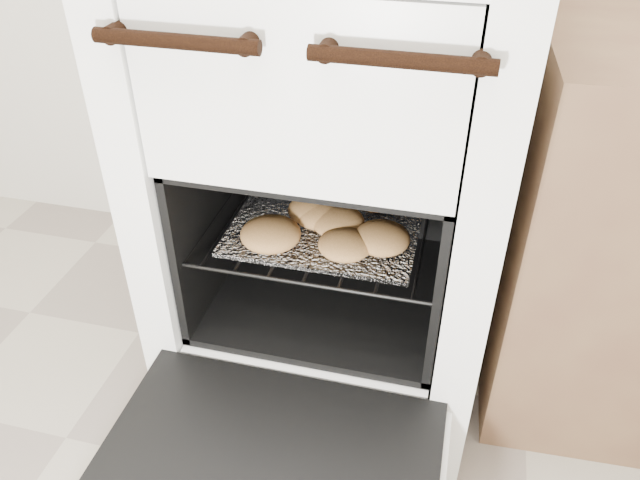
# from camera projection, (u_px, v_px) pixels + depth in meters

# --- Properties ---
(stove) EXTENTS (0.67, 0.75, 1.03)m
(stove) POSITION_uv_depth(u_px,v_px,m) (338.00, 176.00, 1.34)
(stove) COLOR white
(stove) RESTS_ON ground
(oven_door) EXTENTS (0.60, 0.47, 0.04)m
(oven_door) POSITION_uv_depth(u_px,v_px,m) (263.00, 480.00, 1.06)
(oven_door) COLOR black
(oven_door) RESTS_ON stove
(oven_rack) EXTENTS (0.49, 0.47, 0.01)m
(oven_rack) POSITION_uv_depth(u_px,v_px,m) (330.00, 219.00, 1.32)
(oven_rack) COLOR black
(oven_rack) RESTS_ON stove
(foil_sheet) EXTENTS (0.38, 0.34, 0.01)m
(foil_sheet) POSITION_uv_depth(u_px,v_px,m) (328.00, 222.00, 1.30)
(foil_sheet) COLOR white
(foil_sheet) RESTS_ON oven_rack
(baked_rolls) EXTENTS (0.35, 0.35, 0.05)m
(baked_rolls) POSITION_uv_depth(u_px,v_px,m) (335.00, 221.00, 1.25)
(baked_rolls) COLOR tan
(baked_rolls) RESTS_ON foil_sheet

